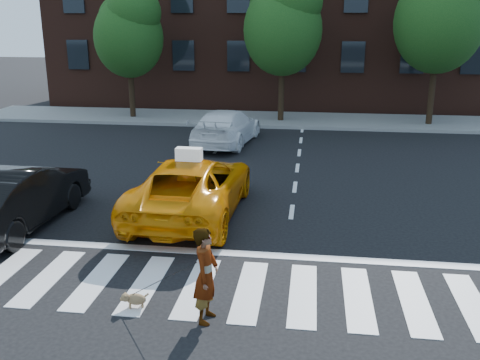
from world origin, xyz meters
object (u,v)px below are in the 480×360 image
Objects in this scene: black_sedan at (17,196)px; tree_mid at (284,20)px; taxi at (192,186)px; tree_right at (441,10)px; white_suv at (226,127)px; woman at (206,275)px; dog at (134,299)px; tree_left at (129,29)px.

tree_mid is at bearing -109.28° from black_sedan.
tree_mid is 16.04m from black_sedan.
tree_mid is 1.51× the size of black_sedan.
black_sedan is (-4.02, -1.42, 0.03)m from taxi.
tree_mid is 0.92× the size of tree_right.
woman reaches higher than white_suv.
taxi is 10.82× the size of dog.
tree_right is 15.47× the size of dog.
tree_mid is 18.54m from dog.
white_suv is at bearing 72.99° from dog.
woman is at bearing 147.94° from black_sedan.
taxi is at bearing 21.54° from woman.
dog is at bearing 91.80° from taxi.
white_suv is 13.02m from dog.
white_suv is at bearing -41.24° from tree_left.
dog is (0.45, -13.00, -0.54)m from white_suv.
tree_mid is 18.54m from woman.
white_suv is at bearing 13.93° from woman.
tree_mid is 1.32× the size of taxi.
tree_left is 8.29m from white_suv.
dog is (0.03, -4.80, -0.58)m from taxi.
dog is (-1.48, -17.88, -4.68)m from tree_mid.
woman reaches higher than taxi.
woman is at bearing -28.03° from dog.
tree_mid is at bearing 180.00° from tree_right.
woman is at bearing -111.51° from tree_right.
taxi is 4.27m from black_sedan.
tree_right reaches higher than black_sedan.
woman is 3.35× the size of dog.
black_sedan is at bearing -110.89° from tree_mid.
tree_right reaches higher than taxi.
dog is at bearing -115.38° from tree_right.
tree_mid is 4.26× the size of woman.
woman reaches higher than dog.
woman is (1.80, -13.22, 0.13)m from white_suv.
black_sedan is 10.27m from white_suv.
tree_left is at bearing -80.67° from black_sedan.
taxi is 5.20m from woman.
tree_right reaches higher than woman.
tree_mid is at bearing -0.00° from tree_left.
white_suv is at bearing -111.62° from tree_mid.
tree_left is 1.38× the size of black_sedan.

